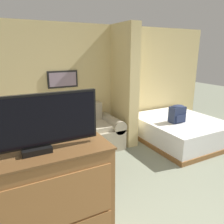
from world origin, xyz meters
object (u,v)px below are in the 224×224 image
couch (72,136)px  bed (178,129)px  tv (34,124)px  backpack (177,113)px  tv_dresser (43,212)px  coffee_table (88,154)px  table_lamp (3,120)px

couch → bed: (2.39, -0.59, -0.07)m
tv → backpack: size_ratio=2.80×
bed → tv_dresser: bearing=-153.0°
tv → couch: bearing=66.7°
coffee_table → bed: (2.42, 0.38, -0.09)m
couch → bed: bearing=-13.8°
coffee_table → tv_dresser: tv_dresser is taller
tv_dresser → bed: (3.39, 1.73, -0.34)m
couch → bed: 2.46m
couch → tv: tv is taller
table_lamp → bed: table_lamp is taller
couch → tv: size_ratio=1.95×
coffee_table → backpack: bearing=6.0°
tv_dresser → backpack: size_ratio=3.32×
table_lamp → tv_dresser: tv_dresser is taller
tv → table_lamp: bearing=95.4°
coffee_table → bed: size_ratio=0.39×
bed → table_lamp: bearing=170.4°
couch → table_lamp: table_lamp is taller
bed → backpack: (-0.21, -0.15, 0.46)m
table_lamp → bed: size_ratio=0.21×
table_lamp → bed: (3.61, -0.61, -0.59)m
coffee_table → backpack: size_ratio=1.94×
bed → backpack: size_ratio=4.99×
table_lamp → coffee_table: bearing=-39.5°
table_lamp → backpack: (3.40, -0.76, -0.13)m
couch → tv_dresser: tv_dresser is taller
coffee_table → tv: size_ratio=0.69×
backpack → coffee_table: bearing=-174.0°
table_lamp → bed: bearing=-9.6°
coffee_table → backpack: 2.24m
tv_dresser → coffee_table: bearing=54.3°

